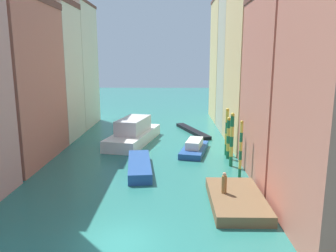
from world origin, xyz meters
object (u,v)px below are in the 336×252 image
motorboat_0 (194,148)px  mooring_pole_3 (227,131)px  mooring_pole_2 (228,137)px  mooring_pole_1 (232,139)px  mooring_pole_0 (241,149)px  waterfront_dock (236,199)px  person_on_dock (224,183)px  vaporetto_white (134,133)px  gondola_black (192,131)px  motorboat_1 (139,166)px

motorboat_0 → mooring_pole_3: bearing=-15.5°
mooring_pole_3 → mooring_pole_2: bearing=-91.5°
mooring_pole_1 → mooring_pole_0: bearing=-85.5°
waterfront_dock → person_on_dock: (-0.83, 0.30, 1.05)m
waterfront_dock → person_on_dock: 1.37m
vaporetto_white → gondola_black: bearing=37.8°
mooring_pole_1 → vaporetto_white: mooring_pole_1 is taller
gondola_black → motorboat_0: motorboat_0 is taller
person_on_dock → motorboat_0: size_ratio=0.23×
person_on_dock → motorboat_1: person_on_dock is taller
mooring_pole_3 → vaporetto_white: (-10.31, 5.09, -1.38)m
mooring_pole_0 → motorboat_0: 8.52m
person_on_dock → mooring_pole_3: 11.94m
mooring_pole_1 → motorboat_1: (-8.45, -1.41, -2.15)m
mooring_pole_2 → motorboat_0: (-3.24, 2.12, -1.65)m
waterfront_dock → vaporetto_white: bearing=118.1°
waterfront_dock → mooring_pole_1: bearing=82.9°
person_on_dock → mooring_pole_1: size_ratio=0.30×
waterfront_dock → vaporetto_white: (-9.15, 17.11, 0.80)m
gondola_black → mooring_pole_2: bearing=-76.5°
vaporetto_white → motorboat_0: bearing=-30.7°
mooring_pole_0 → mooring_pole_2: bearing=91.5°
vaporetto_white → gondola_black: size_ratio=1.20×
person_on_dock → gondola_black: bearing=92.4°
motorboat_0 → person_on_dock: bearing=-84.2°
waterfront_dock → mooring_pole_2: size_ratio=1.58×
mooring_pole_3 → motorboat_1: mooring_pole_3 is taller
mooring_pole_2 → vaporetto_white: 12.11m
waterfront_dock → mooring_pole_0: mooring_pole_0 is taller
waterfront_dock → gondola_black: bearing=94.4°
mooring_pole_1 → motorboat_1: size_ratio=0.67×
gondola_black → motorboat_0: size_ratio=1.43×
waterfront_dock → vaporetto_white: vaporetto_white is taller
person_on_dock → mooring_pole_2: mooring_pole_2 is taller
waterfront_dock → motorboat_0: bearing=99.2°
motorboat_0 → motorboat_1: motorboat_0 is taller
person_on_dock → vaporetto_white: (-8.32, 16.81, -0.25)m
motorboat_0 → mooring_pole_0: bearing=-66.0°
mooring_pole_2 → motorboat_1: size_ratio=0.56×
person_on_dock → mooring_pole_0: 5.58m
mooring_pole_1 → mooring_pole_3: 3.68m
mooring_pole_0 → motorboat_1: bearing=169.7°
mooring_pole_0 → mooring_pole_3: 6.67m
mooring_pole_0 → mooring_pole_1: bearing=94.5°
person_on_dock → mooring_pole_2: bearing=79.4°
vaporetto_white → motorboat_1: 10.35m
mooring_pole_3 → person_on_dock: bearing=-99.7°
mooring_pole_2 → mooring_pole_0: bearing=-88.5°
waterfront_dock → mooring_pole_0: bearing=76.6°
vaporetto_white → mooring_pole_3: bearing=-26.3°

